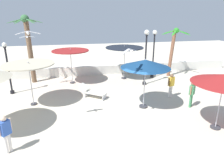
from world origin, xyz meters
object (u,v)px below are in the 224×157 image
object	(u,v)px
lamp_post_1	(146,52)
seagull_2	(27,37)
patio_umbrella_3	(124,49)
guest_2	(171,83)
lounge_chair_0	(92,92)
lamp_post_0	(8,67)
patio_umbrella_0	(224,79)
palm_tree_1	(29,42)
lamp_post_2	(154,49)
palm_tree_0	(173,46)
seagull_0	(129,51)
patio_umbrella_4	(70,52)
guest_1	(192,92)
seagull_1	(28,33)
patio_umbrella_5	(146,64)
guest_0	(5,131)
patio_umbrella_2	(29,65)

from	to	relation	value
lamp_post_1	seagull_2	bearing A→B (deg)	174.80
patio_umbrella_3	guest_2	world-z (taller)	patio_umbrella_3
lounge_chair_0	guest_2	bearing A→B (deg)	-11.54
guest_2	lamp_post_0	bearing A→B (deg)	165.15
patio_umbrella_0	palm_tree_1	bearing A→B (deg)	137.81
lamp_post_1	seagull_2	distance (m)	8.48
patio_umbrella_3	lamp_post_2	xyz separation A→B (m)	(2.49, -0.16, -0.07)
palm_tree_0	lounge_chair_0	size ratio (longest dim) A/B	2.29
seagull_0	seagull_2	world-z (taller)	seagull_2
patio_umbrella_4	guest_1	world-z (taller)	patio_umbrella_4
lamp_post_0	seagull_1	size ratio (longest dim) A/B	3.64
patio_umbrella_0	guest_1	distance (m)	2.79
guest_2	lounge_chair_0	bearing A→B (deg)	168.46
lamp_post_1	lounge_chair_0	bearing A→B (deg)	-158.19
patio_umbrella_5	seagull_2	distance (m)	8.34
lamp_post_1	guest_0	xyz separation A→B (m)	(-8.08, -6.54, -1.60)
palm_tree_0	guest_2	distance (m)	5.38
lamp_post_1	lamp_post_2	bearing A→B (deg)	50.95
palm_tree_0	lamp_post_2	size ratio (longest dim) A/B	1.04
palm_tree_1	lamp_post_0	bearing A→B (deg)	-114.20
seagull_1	patio_umbrella_4	bearing A→B (deg)	76.69
palm_tree_1	seagull_2	bearing A→B (deg)	-80.41
patio_umbrella_5	guest_2	world-z (taller)	patio_umbrella_5
patio_umbrella_5	lamp_post_1	size ratio (longest dim) A/B	0.70
palm_tree_1	lamp_post_0	distance (m)	2.84
lounge_chair_0	patio_umbrella_2	bearing A→B (deg)	-173.32
patio_umbrella_3	lamp_post_2	world-z (taller)	lamp_post_2
patio_umbrella_2	lamp_post_1	size ratio (longest dim) A/B	0.69
seagull_1	guest_2	bearing A→B (deg)	16.93
seagull_0	lamp_post_0	bearing A→B (deg)	145.15
patio_umbrella_2	guest_0	distance (m)	4.67
patio_umbrella_0	seagull_1	size ratio (longest dim) A/B	2.94
guest_0	seagull_0	xyz separation A→B (m)	(5.38, 1.74, 2.61)
patio_umbrella_2	patio_umbrella_3	distance (m)	7.75
lamp_post_0	patio_umbrella_4	bearing A→B (deg)	18.87
palm_tree_0	guest_1	xyz separation A→B (m)	(-1.83, -6.09, -1.72)
palm_tree_0	guest_2	xyz separation A→B (m)	(-2.34, -4.54, -1.70)
patio_umbrella_4	lounge_chair_0	distance (m)	4.02
lamp_post_2	seagull_0	bearing A→B (deg)	-121.97
patio_umbrella_4	lamp_post_2	world-z (taller)	lamp_post_2
patio_umbrella_0	lounge_chair_0	distance (m)	7.63
patio_umbrella_2	patio_umbrella_4	bearing A→B (deg)	56.68
seagull_2	palm_tree_1	bearing A→B (deg)	99.59
patio_umbrella_0	guest_2	size ratio (longest dim) A/B	1.76
patio_umbrella_5	seagull_0	distance (m)	1.91
patio_umbrella_4	palm_tree_0	world-z (taller)	palm_tree_0
palm_tree_0	lamp_post_0	distance (m)	12.94
lounge_chair_0	patio_umbrella_3	bearing A→B (deg)	48.63
palm_tree_0	palm_tree_1	xyz separation A→B (m)	(-11.77, 0.53, 0.57)
palm_tree_0	patio_umbrella_0	bearing A→B (deg)	-102.82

